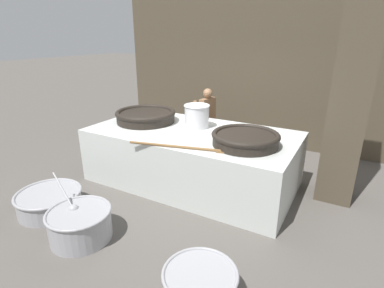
# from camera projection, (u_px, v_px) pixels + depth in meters

# --- Properties ---
(ground_plane) EXTENTS (60.00, 60.00, 0.00)m
(ground_plane) POSITION_uv_depth(u_px,v_px,m) (192.00, 181.00, 5.60)
(ground_plane) COLOR #56514C
(back_wall) EXTENTS (6.74, 0.24, 3.69)m
(back_wall) POSITION_uv_depth(u_px,v_px,m) (248.00, 66.00, 7.24)
(back_wall) COLOR #4C4233
(back_wall) RESTS_ON ground_plane
(support_pillar) EXTENTS (0.54, 0.54, 3.69)m
(support_pillar) POSITION_uv_depth(u_px,v_px,m) (353.00, 87.00, 4.42)
(support_pillar) COLOR #4C4233
(support_pillar) RESTS_ON ground_plane
(hearth_platform) EXTENTS (3.62, 1.88, 0.98)m
(hearth_platform) POSITION_uv_depth(u_px,v_px,m) (192.00, 157.00, 5.43)
(hearth_platform) COLOR silver
(hearth_platform) RESTS_ON ground_plane
(giant_wok_near) EXTENTS (1.15, 1.15, 0.22)m
(giant_wok_near) POSITION_uv_depth(u_px,v_px,m) (146.00, 116.00, 5.78)
(giant_wok_near) COLOR black
(giant_wok_near) RESTS_ON hearth_platform
(giant_wok_far) EXTENTS (1.04, 1.04, 0.20)m
(giant_wok_far) POSITION_uv_depth(u_px,v_px,m) (245.00, 138.00, 4.55)
(giant_wok_far) COLOR black
(giant_wok_far) RESTS_ON hearth_platform
(stock_pot) EXTENTS (0.47, 0.47, 0.42)m
(stock_pot) POSITION_uv_depth(u_px,v_px,m) (197.00, 116.00, 5.41)
(stock_pot) COLOR silver
(stock_pot) RESTS_ON hearth_platform
(stirring_paddle) EXTENTS (1.46, 0.43, 0.04)m
(stirring_paddle) POSITION_uv_depth(u_px,v_px,m) (180.00, 147.00, 4.47)
(stirring_paddle) COLOR brown
(stirring_paddle) RESTS_ON hearth_platform
(cook) EXTENTS (0.39, 0.57, 1.47)m
(cook) POSITION_uv_depth(u_px,v_px,m) (207.00, 118.00, 6.74)
(cook) COLOR #8C6647
(cook) RESTS_ON ground_plane
(prep_bowl_vegetables) EXTENTS (1.08, 0.84, 0.75)m
(prep_bowl_vegetables) POSITION_uv_depth(u_px,v_px,m) (80.00, 223.00, 3.95)
(prep_bowl_vegetables) COLOR #9E9EA3
(prep_bowl_vegetables) RESTS_ON ground_plane
(prep_bowl_meat) EXTENTS (0.78, 0.78, 0.37)m
(prep_bowl_meat) POSITION_uv_depth(u_px,v_px,m) (200.00, 285.00, 3.02)
(prep_bowl_meat) COLOR #9E9EA3
(prep_bowl_meat) RESTS_ON ground_plane
(prep_bowl_extra) EXTENTS (0.98, 0.98, 0.32)m
(prep_bowl_extra) POSITION_uv_depth(u_px,v_px,m) (49.00, 200.00, 4.60)
(prep_bowl_extra) COLOR #9E9EA3
(prep_bowl_extra) RESTS_ON ground_plane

